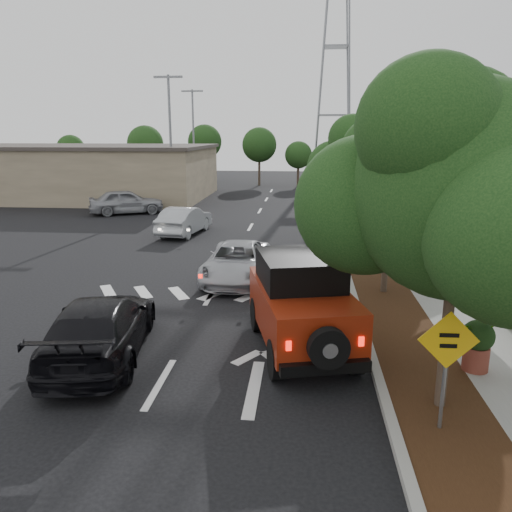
# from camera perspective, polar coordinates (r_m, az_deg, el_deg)

# --- Properties ---
(ground) EXTENTS (120.00, 120.00, 0.00)m
(ground) POSITION_cam_1_polar(r_m,az_deg,el_deg) (11.05, -10.93, -14.11)
(ground) COLOR black
(ground) RESTS_ON ground
(curb) EXTENTS (0.20, 70.00, 0.15)m
(curb) POSITION_cam_1_polar(r_m,az_deg,el_deg) (21.98, 9.67, 0.39)
(curb) COLOR #9E9B93
(curb) RESTS_ON ground
(planting_strip) EXTENTS (1.80, 70.00, 0.12)m
(planting_strip) POSITION_cam_1_polar(r_m,az_deg,el_deg) (22.08, 12.25, 0.29)
(planting_strip) COLOR black
(planting_strip) RESTS_ON ground
(sidewalk) EXTENTS (2.00, 70.00, 0.12)m
(sidewalk) POSITION_cam_1_polar(r_m,az_deg,el_deg) (22.39, 17.08, 0.17)
(sidewalk) COLOR gray
(sidewalk) RESTS_ON ground
(hedge) EXTENTS (0.80, 70.00, 0.80)m
(hedge) POSITION_cam_1_polar(r_m,az_deg,el_deg) (22.65, 20.61, 0.92)
(hedge) COLOR black
(hedge) RESTS_ON ground
(commercial_building) EXTENTS (22.00, 12.00, 4.00)m
(commercial_building) POSITION_cam_1_polar(r_m,az_deg,el_deg) (43.76, -20.44, 8.94)
(commercial_building) COLOR #7D6F56
(commercial_building) RESTS_ON ground
(transmission_tower) EXTENTS (7.00, 4.00, 28.00)m
(transmission_tower) POSITION_cam_1_polar(r_m,az_deg,el_deg) (57.64, 8.60, 8.65)
(transmission_tower) COLOR slate
(transmission_tower) RESTS_ON ground
(street_tree_near) EXTENTS (3.80, 3.80, 5.92)m
(street_tree_near) POSITION_cam_1_polar(r_m,az_deg,el_deg) (10.56, 20.16, -16.18)
(street_tree_near) COLOR black
(street_tree_near) RESTS_ON ground
(street_tree_mid) EXTENTS (3.20, 3.20, 5.32)m
(street_tree_mid) POSITION_cam_1_polar(r_m,az_deg,el_deg) (16.85, 14.34, -4.30)
(street_tree_mid) COLOR black
(street_tree_mid) RESTS_ON ground
(street_tree_far) EXTENTS (3.40, 3.40, 5.62)m
(street_tree_far) POSITION_cam_1_polar(r_m,az_deg,el_deg) (23.07, 11.97, 0.73)
(street_tree_far) COLOR black
(street_tree_far) RESTS_ON ground
(light_pole_a) EXTENTS (2.00, 0.22, 9.00)m
(light_pole_a) POSITION_cam_1_polar(r_m,az_deg,el_deg) (36.92, -9.44, 5.73)
(light_pole_a) COLOR slate
(light_pole_a) RESTS_ON ground
(light_pole_b) EXTENTS (2.00, 0.22, 9.00)m
(light_pole_b) POSITION_cam_1_polar(r_m,az_deg,el_deg) (48.73, -6.99, 7.76)
(light_pole_b) COLOR slate
(light_pole_b) RESTS_ON ground
(red_jeep) EXTENTS (2.88, 4.68, 2.29)m
(red_jeep) POSITION_cam_1_polar(r_m,az_deg,el_deg) (12.21, 5.03, -5.16)
(red_jeep) COLOR black
(red_jeep) RESTS_ON ground
(silver_suv_ahead) EXTENTS (2.25, 4.75, 1.31)m
(silver_suv_ahead) POSITION_cam_1_polar(r_m,az_deg,el_deg) (17.84, -2.15, -0.66)
(silver_suv_ahead) COLOR #ACAEB4
(silver_suv_ahead) RESTS_ON ground
(black_suv_oncoming) EXTENTS (2.76, 5.23, 1.44)m
(black_suv_oncoming) POSITION_cam_1_polar(r_m,az_deg,el_deg) (12.35, -17.37, -7.74)
(black_suv_oncoming) COLOR black
(black_suv_oncoming) RESTS_ON ground
(silver_sedan_oncoming) EXTENTS (2.15, 4.53, 1.43)m
(silver_sedan_oncoming) POSITION_cam_1_polar(r_m,az_deg,el_deg) (26.18, -8.17, 4.05)
(silver_sedan_oncoming) COLOR #A9ACB1
(silver_sedan_oncoming) RESTS_ON ground
(parked_suv) EXTENTS (5.06, 3.69, 1.60)m
(parked_suv) POSITION_cam_1_polar(r_m,az_deg,el_deg) (33.55, -14.60, 6.04)
(parked_suv) COLOR #929499
(parked_suv) RESTS_ON ground
(speed_hump_sign) EXTENTS (1.02, 0.09, 2.17)m
(speed_hump_sign) POSITION_cam_1_polar(r_m,az_deg,el_deg) (9.14, 20.98, -10.52)
(speed_hump_sign) COLOR slate
(speed_hump_sign) RESTS_ON ground
(terracotta_planter) EXTENTS (0.69, 0.69, 1.20)m
(terracotta_planter) POSITION_cam_1_polar(r_m,az_deg,el_deg) (11.87, 24.01, -8.79)
(terracotta_planter) COLOR brown
(terracotta_planter) RESTS_ON ground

